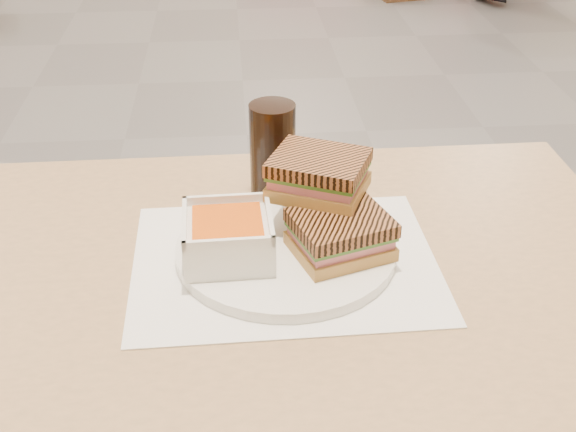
{
  "coord_description": "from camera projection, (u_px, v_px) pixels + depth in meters",
  "views": [
    {
      "loc": [
        -0.05,
        -2.78,
        1.3
      ],
      "look_at": [
        0.01,
        -2.0,
        0.82
      ],
      "focal_mm": 46.01,
      "sensor_mm": 36.0,
      "label": 1
    }
  ],
  "objects": [
    {
      "name": "plate",
      "position": [
        286.0,
        250.0,
        0.96
      ],
      "size": [
        0.29,
        0.29,
        0.02
      ],
      "color": "white",
      "rests_on": "tray_liner"
    },
    {
      "name": "cola_glass",
      "position": [
        273.0,
        151.0,
        1.07
      ],
      "size": [
        0.07,
        0.07,
        0.14
      ],
      "color": "black",
      "rests_on": "main_table"
    },
    {
      "name": "soup_bowl",
      "position": [
        228.0,
        238.0,
        0.93
      ],
      "size": [
        0.11,
        0.11,
        0.06
      ],
      "color": "white",
      "rests_on": "plate"
    },
    {
      "name": "panini_lower",
      "position": [
        341.0,
        235.0,
        0.93
      ],
      "size": [
        0.14,
        0.13,
        0.05
      ],
      "color": "tan",
      "rests_on": "plate"
    },
    {
      "name": "tray_liner",
      "position": [
        285.0,
        262.0,
        0.96
      ],
      "size": [
        0.4,
        0.31,
        0.0
      ],
      "color": "white",
      "rests_on": "main_table"
    },
    {
      "name": "panini_upper",
      "position": [
        319.0,
        175.0,
        0.96
      ],
      "size": [
        0.15,
        0.14,
        0.05
      ],
      "color": "tan",
      "rests_on": "panini_lower"
    },
    {
      "name": "main_table",
      "position": [
        196.0,
        350.0,
        0.98
      ],
      "size": [
        1.21,
        0.71,
        0.75
      ],
      "color": "tan",
      "rests_on": "ground"
    }
  ]
}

